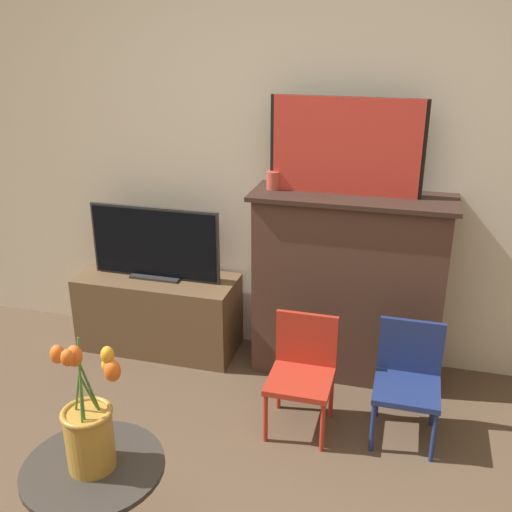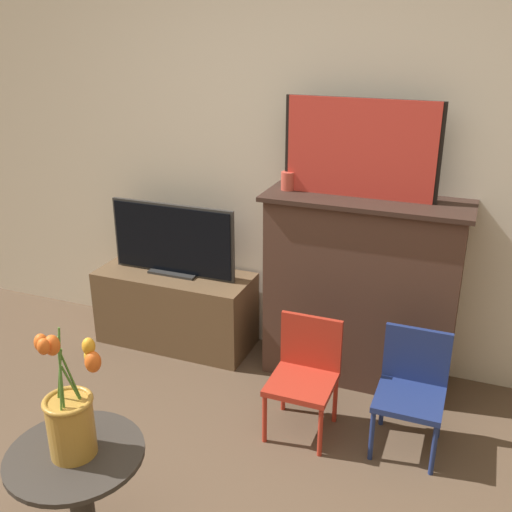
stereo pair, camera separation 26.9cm
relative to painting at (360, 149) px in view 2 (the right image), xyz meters
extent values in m
cube|color=beige|center=(-0.23, 0.20, 0.00)|extent=(8.00, 0.06, 2.70)
cube|color=#4C3328|center=(0.06, -0.01, -0.81)|extent=(1.06, 0.36, 1.09)
cube|color=#35231C|center=(0.06, -0.02, -0.27)|extent=(1.12, 0.40, 0.02)
cube|color=black|center=(0.00, 0.01, 0.00)|extent=(0.82, 0.02, 0.52)
cube|color=red|center=(0.00, -0.01, 0.00)|extent=(0.78, 0.02, 0.52)
cylinder|color=#CC4C3D|center=(-0.39, -0.01, -0.21)|extent=(0.08, 0.08, 0.10)
cube|color=brown|center=(-1.12, -0.05, -1.11)|extent=(0.99, 0.41, 0.49)
cube|color=#2D2D2D|center=(-1.12, -0.05, -0.86)|extent=(0.32, 0.12, 0.02)
cube|color=#2D2D2D|center=(-1.12, -0.04, -0.64)|extent=(0.82, 0.02, 0.45)
cube|color=black|center=(-1.12, -0.05, -0.64)|extent=(0.79, 0.02, 0.42)
cylinder|color=#B22D1E|center=(-0.23, -0.78, -1.22)|extent=(0.02, 0.02, 0.27)
cylinder|color=#B22D1E|center=(0.05, -0.78, -1.22)|extent=(0.02, 0.02, 0.27)
cylinder|color=#B22D1E|center=(-0.23, -0.50, -1.22)|extent=(0.02, 0.02, 0.27)
cylinder|color=#B22D1E|center=(0.05, -0.50, -1.22)|extent=(0.02, 0.02, 0.27)
cube|color=#B22D1E|center=(-0.09, -0.64, -1.06)|extent=(0.32, 0.32, 0.03)
cube|color=#B22D1E|center=(-0.09, -0.49, -0.91)|extent=(0.32, 0.02, 0.29)
cylinder|color=navy|center=(0.29, -0.72, -1.22)|extent=(0.02, 0.02, 0.27)
cylinder|color=navy|center=(0.57, -0.72, -1.22)|extent=(0.02, 0.02, 0.27)
cylinder|color=navy|center=(0.29, -0.43, -1.22)|extent=(0.02, 0.02, 0.27)
cylinder|color=navy|center=(0.57, -0.43, -1.22)|extent=(0.02, 0.02, 0.27)
cube|color=navy|center=(0.43, -0.57, -1.06)|extent=(0.32, 0.32, 0.03)
cube|color=navy|center=(0.43, -0.43, -0.91)|extent=(0.32, 0.02, 0.29)
cylinder|color=#332D28|center=(-0.63, -1.69, -1.11)|extent=(0.09, 0.09, 0.50)
cylinder|color=#332D28|center=(-0.63, -1.69, -0.85)|extent=(0.51, 0.51, 0.02)
cylinder|color=#B78433|center=(-0.63, -1.69, -0.73)|extent=(0.17, 0.17, 0.22)
torus|color=#B78433|center=(-0.63, -1.69, -0.61)|extent=(0.18, 0.18, 0.02)
cylinder|color=#477A2D|center=(-0.62, -1.67, -0.58)|extent=(0.04, 0.07, 0.22)
ellipsoid|color=gold|center=(-0.59, -1.60, -0.47)|extent=(0.04, 0.04, 0.05)
cylinder|color=#477A2D|center=(-0.66, -1.69, -0.55)|extent=(0.07, 0.02, 0.29)
ellipsoid|color=orange|center=(-0.72, -1.68, -0.41)|extent=(0.05, 0.05, 0.07)
cylinder|color=#477A2D|center=(-0.61, -1.67, -0.55)|extent=(0.05, 0.06, 0.27)
ellipsoid|color=orange|center=(-0.57, -1.62, -0.42)|extent=(0.05, 0.05, 0.06)
cylinder|color=#477A2D|center=(-0.62, -1.72, -0.52)|extent=(0.02, 0.04, 0.34)
ellipsoid|color=orange|center=(-0.61, -1.75, -0.35)|extent=(0.05, 0.05, 0.07)
cylinder|color=#477A2D|center=(-0.61, -1.67, -0.58)|extent=(0.06, 0.05, 0.22)
ellipsoid|color=orange|center=(-0.55, -1.63, -0.47)|extent=(0.06, 0.06, 0.08)
cylinder|color=#477A2D|center=(-0.62, -1.72, -0.51)|extent=(0.03, 0.08, 0.36)
ellipsoid|color=orange|center=(-0.60, -1.80, -0.33)|extent=(0.04, 0.04, 0.06)
camera|label=1|loc=(0.37, -3.17, 0.63)|focal=42.00mm
camera|label=2|loc=(0.63, -3.09, 0.63)|focal=42.00mm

